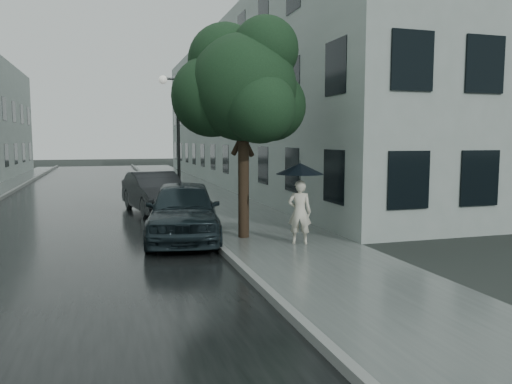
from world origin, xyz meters
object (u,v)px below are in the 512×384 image
object	(u,v)px
lamp_post	(174,133)
car_far	(155,192)
street_tree	(242,87)
pedestrian	(300,212)
car_near	(183,210)

from	to	relation	value
lamp_post	car_far	bearing A→B (deg)	-144.60
street_tree	pedestrian	bearing A→B (deg)	-50.33
lamp_post	car_near	bearing A→B (deg)	-101.43
car_near	car_far	bearing A→B (deg)	101.55
pedestrian	lamp_post	bearing A→B (deg)	-51.40
car_near	car_far	distance (m)	5.27
pedestrian	car_near	xyz separation A→B (m)	(-2.72, 1.41, -0.03)
pedestrian	street_tree	world-z (taller)	street_tree
pedestrian	car_near	world-z (taller)	pedestrian
street_tree	car_near	distance (m)	3.61
street_tree	car_near	world-z (taller)	street_tree
car_far	pedestrian	bearing A→B (deg)	-75.63
street_tree	lamp_post	distance (m)	6.24
street_tree	car_near	size ratio (longest dim) A/B	1.27
car_near	lamp_post	bearing A→B (deg)	93.32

